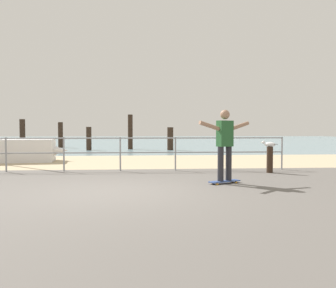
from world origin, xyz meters
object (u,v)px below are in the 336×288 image
at_px(skateboarder, 225,141).
at_px(bollard_short, 270,160).
at_px(skateboard, 225,181).
at_px(seagull, 269,144).

distance_m(skateboarder, bollard_short, 2.71).
bearing_deg(skateboard, bollard_short, 47.01).
relative_size(skateboard, seagull, 1.91).
xyz_separation_m(skateboarder, bollard_short, (1.80, 1.93, -0.63)).
relative_size(skateboarder, seagull, 3.91).
bearing_deg(skateboard, seagull, 47.37).
xyz_separation_m(skateboard, skateboarder, (-0.00, -0.00, 0.95)).
distance_m(skateboard, skateboarder, 0.95).
distance_m(skateboard, bollard_short, 2.65).
height_order(skateboard, seagull, seagull).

